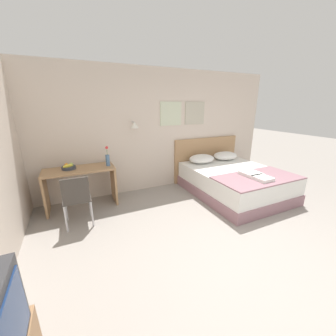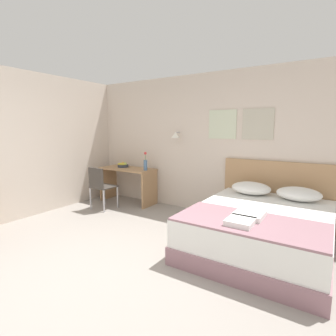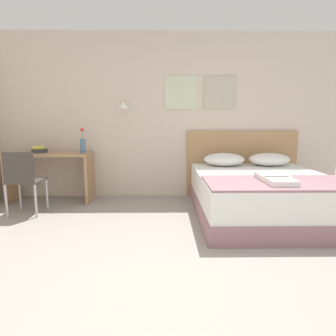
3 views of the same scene
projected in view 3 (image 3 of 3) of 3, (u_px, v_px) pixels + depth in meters
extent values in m
plane|color=gray|center=(154.00, 288.00, 2.26)|extent=(24.00, 24.00, 0.00)
cube|color=beige|center=(159.00, 116.00, 4.89)|extent=(5.95, 0.06, 2.65)
cube|color=beige|center=(181.00, 93.00, 4.80)|extent=(0.52, 0.02, 0.52)
cube|color=#B7B29E|center=(220.00, 93.00, 4.81)|extent=(0.52, 0.02, 0.52)
cylinder|color=#B2B2B7|center=(124.00, 102.00, 4.74)|extent=(0.02, 0.16, 0.02)
cone|color=white|center=(124.00, 105.00, 4.66)|extent=(0.17, 0.17, 0.12)
cube|color=gray|center=(261.00, 208.00, 3.98)|extent=(1.70, 2.09, 0.22)
cube|color=white|center=(262.00, 187.00, 3.94)|extent=(1.67, 2.04, 0.34)
cube|color=#A87F56|center=(241.00, 164.00, 4.98)|extent=(1.82, 0.06, 1.09)
ellipsoid|color=white|center=(224.00, 159.00, 4.64)|extent=(0.63, 0.48, 0.20)
ellipsoid|color=white|center=(269.00, 159.00, 4.65)|extent=(0.63, 0.48, 0.20)
cube|color=gray|center=(280.00, 183.00, 3.31)|extent=(1.65, 0.83, 0.02)
cube|color=white|center=(273.00, 177.00, 3.45)|extent=(0.33, 0.36, 0.06)
cube|color=white|center=(281.00, 182.00, 3.16)|extent=(0.28, 0.31, 0.06)
cube|color=#A87F56|center=(50.00, 154.00, 4.61)|extent=(1.25, 0.55, 0.03)
cube|color=#A87F56|center=(12.00, 178.00, 4.66)|extent=(0.04, 0.51, 0.73)
cube|color=#A87F56|center=(90.00, 178.00, 4.68)|extent=(0.04, 0.51, 0.73)
cube|color=#3D3833|center=(26.00, 181.00, 4.04)|extent=(0.42, 0.42, 0.02)
cube|color=#3D3833|center=(18.00, 168.00, 3.82)|extent=(0.39, 0.03, 0.40)
cylinder|color=#B7B7BC|center=(20.00, 194.00, 4.26)|extent=(0.03, 0.03, 0.44)
cylinder|color=#B7B7BC|center=(47.00, 194.00, 4.27)|extent=(0.03, 0.03, 0.44)
cylinder|color=#B7B7BC|center=(6.00, 201.00, 3.89)|extent=(0.03, 0.03, 0.44)
cylinder|color=#B7B7BC|center=(36.00, 201.00, 3.89)|extent=(0.03, 0.03, 0.44)
cylinder|color=#333842|center=(40.00, 151.00, 4.65)|extent=(0.24, 0.24, 0.05)
sphere|color=#B2C156|center=(43.00, 148.00, 4.66)|extent=(0.08, 0.08, 0.08)
sphere|color=orange|center=(38.00, 148.00, 4.67)|extent=(0.07, 0.07, 0.07)
ellipsoid|color=yellow|center=(37.00, 148.00, 4.59)|extent=(0.19, 0.13, 0.06)
cylinder|color=#4C7099|center=(83.00, 146.00, 4.57)|extent=(0.08, 0.08, 0.21)
cylinder|color=#3D7538|center=(82.00, 134.00, 4.54)|extent=(0.01, 0.01, 0.14)
sphere|color=#DB3838|center=(82.00, 130.00, 4.53)|extent=(0.06, 0.06, 0.06)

